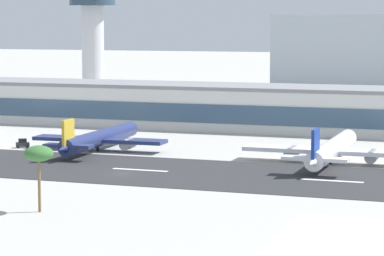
{
  "coord_description": "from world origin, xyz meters",
  "views": [
    {
      "loc": [
        71.38,
        -166.17,
        30.28
      ],
      "look_at": [
        3.05,
        33.26,
        5.61
      ],
      "focal_mm": 86.09,
      "sensor_mm": 36.0,
      "label": 1
    }
  ],
  "objects_px": {
    "service_baggage_tug_0": "(23,143)",
    "terminal_building": "(270,108)",
    "control_tower": "(93,33)",
    "airliner_gold_tail_gate_1": "(98,139)",
    "palm_tree_1": "(39,155)",
    "airliner_navy_tail_gate_2": "(331,150)"
  },
  "relations": [
    {
      "from": "terminal_building",
      "to": "service_baggage_tug_0",
      "type": "bearing_deg",
      "value": -130.89
    },
    {
      "from": "terminal_building",
      "to": "service_baggage_tug_0",
      "type": "distance_m",
      "value": 72.21
    },
    {
      "from": "airliner_navy_tail_gate_2",
      "to": "palm_tree_1",
      "type": "distance_m",
      "value": 73.08
    },
    {
      "from": "airliner_navy_tail_gate_2",
      "to": "palm_tree_1",
      "type": "bearing_deg",
      "value": 151.71
    },
    {
      "from": "airliner_gold_tail_gate_1",
      "to": "airliner_navy_tail_gate_2",
      "type": "relative_size",
      "value": 0.97
    },
    {
      "from": "service_baggage_tug_0",
      "to": "control_tower",
      "type": "bearing_deg",
      "value": 73.51
    },
    {
      "from": "palm_tree_1",
      "to": "service_baggage_tug_0",
      "type": "bearing_deg",
      "value": 121.32
    },
    {
      "from": "service_baggage_tug_0",
      "to": "terminal_building",
      "type": "bearing_deg",
      "value": 17.11
    },
    {
      "from": "palm_tree_1",
      "to": "airliner_navy_tail_gate_2",
      "type": "bearing_deg",
      "value": 61.38
    },
    {
      "from": "terminal_building",
      "to": "palm_tree_1",
      "type": "distance_m",
      "value": 119.69
    },
    {
      "from": "control_tower",
      "to": "airliner_navy_tail_gate_2",
      "type": "height_order",
      "value": "control_tower"
    },
    {
      "from": "airliner_gold_tail_gate_1",
      "to": "palm_tree_1",
      "type": "height_order",
      "value": "palm_tree_1"
    },
    {
      "from": "terminal_building",
      "to": "airliner_gold_tail_gate_1",
      "type": "bearing_deg",
      "value": -117.29
    },
    {
      "from": "terminal_building",
      "to": "palm_tree_1",
      "type": "xyz_separation_m",
      "value": [
        -7.63,
        -119.41,
        3.06
      ]
    },
    {
      "from": "terminal_building",
      "to": "palm_tree_1",
      "type": "height_order",
      "value": "terminal_building"
    },
    {
      "from": "control_tower",
      "to": "airliner_gold_tail_gate_1",
      "type": "bearing_deg",
      "value": -64.49
    },
    {
      "from": "airliner_gold_tail_gate_1",
      "to": "airliner_navy_tail_gate_2",
      "type": "height_order",
      "value": "airliner_navy_tail_gate_2"
    },
    {
      "from": "control_tower",
      "to": "airliner_navy_tail_gate_2",
      "type": "bearing_deg",
      "value": -44.49
    },
    {
      "from": "control_tower",
      "to": "palm_tree_1",
      "type": "xyz_separation_m",
      "value": [
        67.0,
        -163.99,
        -16.61
      ]
    },
    {
      "from": "airliner_gold_tail_gate_1",
      "to": "terminal_building",
      "type": "bearing_deg",
      "value": -28.41
    },
    {
      "from": "control_tower",
      "to": "palm_tree_1",
      "type": "distance_m",
      "value": 177.93
    },
    {
      "from": "palm_tree_1",
      "to": "control_tower",
      "type": "bearing_deg",
      "value": 112.22
    }
  ]
}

